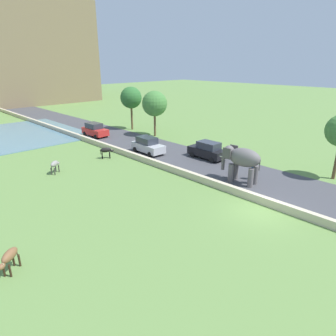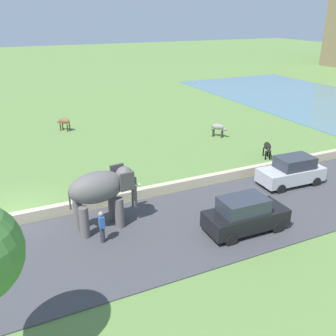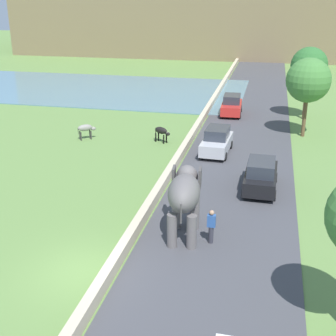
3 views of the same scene
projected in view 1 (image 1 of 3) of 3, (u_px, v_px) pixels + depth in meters
name	position (u px, v px, depth m)	size (l,w,h in m)	color
ground_plane	(259.00, 212.00, 19.87)	(220.00, 220.00, 0.00)	#608442
road_surface	(133.00, 143.00, 36.64)	(7.00, 120.00, 0.06)	#424247
barrier_wall	(117.00, 150.00, 32.71)	(0.40, 110.00, 0.58)	beige
elephant	(242.00, 159.00, 23.93)	(1.65, 3.53, 2.99)	#605B5B
person_beside_elephant	(253.00, 170.00, 24.86)	(0.36, 0.22, 1.63)	#33333D
car_silver	(148.00, 145.00, 32.22)	(1.94, 4.07, 1.80)	#B7B7BC
car_red	(95.00, 130.00, 39.53)	(1.91, 4.06, 1.80)	red
car_black	(207.00, 150.00, 30.43)	(1.86, 4.03, 1.80)	black
cow_grey	(55.00, 164.00, 26.45)	(1.30, 1.12, 1.15)	gray
cow_black	(106.00, 151.00, 30.54)	(1.39, 0.93, 1.15)	black
cow_brown	(9.00, 257.00, 13.90)	(1.27, 1.16, 1.15)	brown
tree_near	(155.00, 104.00, 38.70)	(3.28, 3.28, 5.94)	brown
tree_far	(131.00, 98.00, 42.47)	(3.06, 3.06, 6.14)	brown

